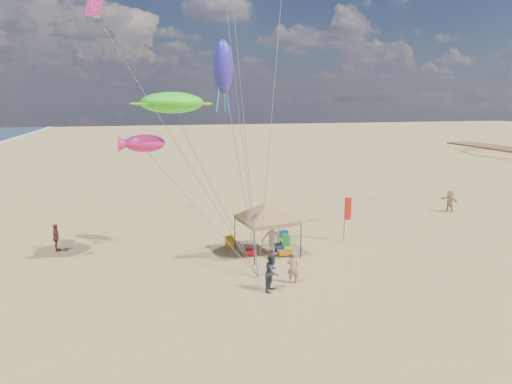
# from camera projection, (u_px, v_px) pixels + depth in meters

# --- Properties ---
(ground) EXTENTS (280.00, 280.00, 0.00)m
(ground) POSITION_uv_depth(u_px,v_px,m) (270.00, 281.00, 22.80)
(ground) COLOR tan
(ground) RESTS_ON ground
(canopy_tent) EXTENTS (5.84, 5.84, 3.65)m
(canopy_tent) POSITION_uv_depth(u_px,v_px,m) (267.00, 204.00, 26.23)
(canopy_tent) COLOR black
(canopy_tent) RESTS_ON ground
(feather_flag) EXTENTS (0.45, 0.05, 2.96)m
(feather_flag) POSITION_uv_depth(u_px,v_px,m) (347.00, 211.00, 28.76)
(feather_flag) COLOR black
(feather_flag) RESTS_ON ground
(cooler_red) EXTENTS (0.54, 0.38, 0.38)m
(cooler_red) POSITION_uv_depth(u_px,v_px,m) (250.00, 253.00, 26.41)
(cooler_red) COLOR red
(cooler_red) RESTS_ON ground
(cooler_blue) EXTENTS (0.54, 0.38, 0.38)m
(cooler_blue) POSITION_uv_depth(u_px,v_px,m) (284.00, 233.00, 30.22)
(cooler_blue) COLOR #1735BD
(cooler_blue) RESTS_ON ground
(bag_navy) EXTENTS (0.69, 0.54, 0.36)m
(bag_navy) POSITION_uv_depth(u_px,v_px,m) (278.00, 248.00, 27.19)
(bag_navy) COLOR #0D193A
(bag_navy) RESTS_ON ground
(bag_orange) EXTENTS (0.54, 0.69, 0.36)m
(bag_orange) POSITION_uv_depth(u_px,v_px,m) (232.00, 235.00, 29.81)
(bag_orange) COLOR #FCB10E
(bag_orange) RESTS_ON ground
(chair_green) EXTENTS (0.50, 0.50, 0.70)m
(chair_green) POSITION_uv_depth(u_px,v_px,m) (285.00, 240.00, 28.27)
(chair_green) COLOR green
(chair_green) RESTS_ON ground
(chair_yellow) EXTENTS (0.50, 0.50, 0.70)m
(chair_yellow) POSITION_uv_depth(u_px,v_px,m) (230.00, 242.00, 27.79)
(chair_yellow) COLOR yellow
(chair_yellow) RESTS_ON ground
(crate_grey) EXTENTS (0.34, 0.30, 0.28)m
(crate_grey) POSITION_uv_depth(u_px,v_px,m) (296.00, 255.00, 26.18)
(crate_grey) COLOR gray
(crate_grey) RESTS_ON ground
(beach_cart) EXTENTS (0.90, 0.50, 0.24)m
(beach_cart) POSITION_uv_depth(u_px,v_px,m) (286.00, 252.00, 26.43)
(beach_cart) COLOR orange
(beach_cart) RESTS_ON ground
(person_near_a) EXTENTS (0.63, 0.43, 1.66)m
(person_near_a) POSITION_uv_depth(u_px,v_px,m) (293.00, 267.00, 22.41)
(person_near_a) COLOR tan
(person_near_a) RESTS_ON ground
(person_near_b) EXTENTS (1.10, 1.15, 1.86)m
(person_near_b) POSITION_uv_depth(u_px,v_px,m) (272.00, 272.00, 21.46)
(person_near_b) COLOR #333645
(person_near_b) RESTS_ON ground
(person_near_c) EXTENTS (1.41, 1.09, 1.93)m
(person_near_c) POSITION_uv_depth(u_px,v_px,m) (272.00, 237.00, 26.91)
(person_near_c) COLOR beige
(person_near_c) RESTS_ON ground
(person_far_a) EXTENTS (0.58, 1.06, 1.72)m
(person_far_a) POSITION_uv_depth(u_px,v_px,m) (56.00, 238.00, 27.07)
(person_far_a) COLOR #9B3E3B
(person_far_a) RESTS_ON ground
(person_far_c) EXTENTS (1.00, 1.78, 1.83)m
(person_far_c) POSITION_uv_depth(u_px,v_px,m) (450.00, 201.00, 36.62)
(person_far_c) COLOR tan
(person_far_c) RESTS_ON ground
(turtle_kite) EXTENTS (3.47, 2.89, 1.08)m
(turtle_kite) POSITION_uv_depth(u_px,v_px,m) (172.00, 103.00, 23.00)
(turtle_kite) COLOR #36F71E
(turtle_kite) RESTS_ON ground
(fish_kite) EXTENTS (2.20, 1.33, 0.92)m
(fish_kite) POSITION_uv_depth(u_px,v_px,m) (145.00, 143.00, 23.23)
(fish_kite) COLOR #F01E7F
(fish_kite) RESTS_ON ground
(squid_kite) EXTENTS (1.25, 1.25, 2.88)m
(squid_kite) POSITION_uv_depth(u_px,v_px,m) (223.00, 67.00, 24.57)
(squid_kite) COLOR #372BB6
(squid_kite) RESTS_ON ground
(stunt_kite_pink) EXTENTS (1.35, 1.43, 1.25)m
(stunt_kite_pink) POSITION_uv_depth(u_px,v_px,m) (94.00, 7.00, 30.97)
(stunt_kite_pink) COLOR #E92F9D
(stunt_kite_pink) RESTS_ON ground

